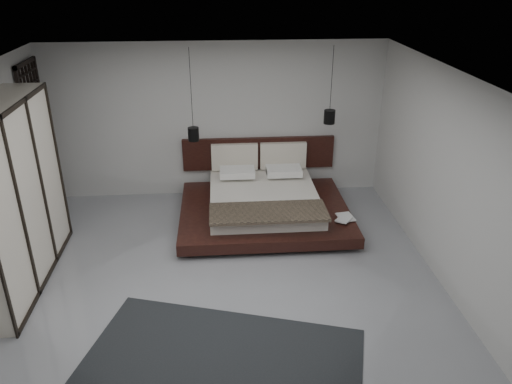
{
  "coord_description": "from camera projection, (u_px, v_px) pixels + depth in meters",
  "views": [
    {
      "loc": [
        0.03,
        -5.68,
        4.02
      ],
      "look_at": [
        0.57,
        1.2,
        0.81
      ],
      "focal_mm": 35.0,
      "sensor_mm": 36.0,
      "label": 1
    }
  ],
  "objects": [
    {
      "name": "floor",
      "position": [
        222.0,
        284.0,
        6.83
      ],
      "size": [
        6.0,
        6.0,
        0.0
      ],
      "primitive_type": "plane",
      "color": "gray",
      "rests_on": "ground"
    },
    {
      "name": "ceiling",
      "position": [
        214.0,
        79.0,
        5.65
      ],
      "size": [
        6.0,
        6.0,
        0.0
      ],
      "primitive_type": "plane",
      "rotation": [
        3.14,
        0.0,
        0.0
      ],
      "color": "white",
      "rests_on": "wall_back"
    },
    {
      "name": "wall_back",
      "position": [
        217.0,
        121.0,
        8.95
      ],
      "size": [
        6.0,
        0.0,
        6.0
      ],
      "primitive_type": "plane",
      "rotation": [
        1.57,
        0.0,
        0.0
      ],
      "color": "#B6B6B4",
      "rests_on": "floor"
    },
    {
      "name": "wall_front",
      "position": [
        222.0,
        369.0,
        3.53
      ],
      "size": [
        6.0,
        0.0,
        6.0
      ],
      "primitive_type": "plane",
      "rotation": [
        -1.57,
        0.0,
        0.0
      ],
      "color": "#B6B6B4",
      "rests_on": "floor"
    },
    {
      "name": "wall_right",
      "position": [
        450.0,
        184.0,
        6.45
      ],
      "size": [
        0.0,
        6.0,
        6.0
      ],
      "primitive_type": "plane",
      "rotation": [
        1.57,
        0.0,
        -1.57
      ],
      "color": "#B6B6B4",
      "rests_on": "floor"
    },
    {
      "name": "lattice_screen",
      "position": [
        40.0,
        141.0,
        8.28
      ],
      "size": [
        0.05,
        0.9,
        2.6
      ],
      "primitive_type": "cube",
      "color": "black",
      "rests_on": "floor"
    },
    {
      "name": "bed",
      "position": [
        264.0,
        202.0,
        8.48
      ],
      "size": [
        2.79,
        2.4,
        1.08
      ],
      "color": "black",
      "rests_on": "floor"
    },
    {
      "name": "book_lower",
      "position": [
        339.0,
        218.0,
        7.98
      ],
      "size": [
        0.28,
        0.35,
        0.03
      ],
      "primitive_type": "imported",
      "rotation": [
        0.0,
        0.0,
        0.14
      ],
      "color": "#99724C",
      "rests_on": "bed"
    },
    {
      "name": "book_upper",
      "position": [
        338.0,
        218.0,
        7.94
      ],
      "size": [
        0.32,
        0.34,
        0.02
      ],
      "primitive_type": "imported",
      "rotation": [
        0.0,
        0.0,
        -0.64
      ],
      "color": "#99724C",
      "rests_on": "book_lower"
    },
    {
      "name": "pendant_left",
      "position": [
        193.0,
        134.0,
        8.34
      ],
      "size": [
        0.19,
        0.19,
        1.53
      ],
      "color": "black",
      "rests_on": "ceiling"
    },
    {
      "name": "pendant_right",
      "position": [
        329.0,
        117.0,
        8.4
      ],
      "size": [
        0.19,
        0.19,
        1.29
      ],
      "color": "black",
      "rests_on": "ceiling"
    },
    {
      "name": "wardrobe",
      "position": [
        9.0,
        199.0,
        6.43
      ],
      "size": [
        0.59,
        2.5,
        2.45
      ],
      "color": "beige",
      "rests_on": "floor"
    },
    {
      "name": "rug",
      "position": [
        216.0,
        378.0,
        5.28
      ],
      "size": [
        3.53,
        2.95,
        0.01
      ],
      "primitive_type": "cube",
      "rotation": [
        0.0,
        0.0,
        -0.29
      ],
      "color": "black",
      "rests_on": "floor"
    }
  ]
}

